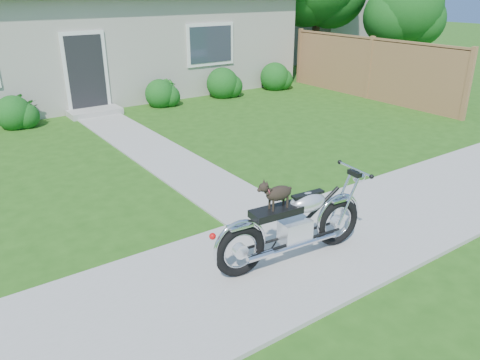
# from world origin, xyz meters

# --- Properties ---
(ground) EXTENTS (80.00, 80.00, 0.00)m
(ground) POSITION_xyz_m (0.00, 0.00, 0.00)
(ground) COLOR #235114
(ground) RESTS_ON ground
(sidewalk) EXTENTS (24.00, 2.20, 0.04)m
(sidewalk) POSITION_xyz_m (0.00, 0.00, 0.02)
(sidewalk) COLOR #9E9B93
(sidewalk) RESTS_ON ground
(walkway) EXTENTS (1.20, 8.00, 0.03)m
(walkway) POSITION_xyz_m (-1.50, 5.00, 0.01)
(walkway) COLOR #9E9B93
(walkway) RESTS_ON ground
(house) EXTENTS (12.60, 7.03, 4.50)m
(house) POSITION_xyz_m (-0.00, 11.99, 2.16)
(house) COLOR #A8A298
(house) RESTS_ON ground
(fence) EXTENTS (0.12, 6.62, 1.90)m
(fence) POSITION_xyz_m (6.30, 5.75, 0.94)
(fence) COLOR #9B7545
(fence) RESTS_ON ground
(tree_near) EXTENTS (2.60, 2.54, 3.89)m
(tree_near) POSITION_xyz_m (9.35, 6.81, 2.49)
(tree_near) COLOR #3D2B1C
(tree_near) RESTS_ON ground
(shrub_row) EXTENTS (9.25, 1.01, 1.01)m
(shrub_row) POSITION_xyz_m (1.52, 8.50, 0.40)
(shrub_row) COLOR #144F16
(shrub_row) RESTS_ON ground
(potted_plant_left) EXTENTS (0.81, 0.74, 0.77)m
(potted_plant_left) POSITION_xyz_m (-3.25, 8.55, 0.38)
(potted_plant_left) COLOR #164D14
(potted_plant_left) RESTS_ON ground
(potted_plant_right) EXTENTS (0.60, 0.60, 0.76)m
(potted_plant_right) POSITION_xyz_m (0.78, 8.55, 0.38)
(potted_plant_right) COLOR #20701E
(potted_plant_right) RESTS_ON ground
(motorcycle_with_dog) EXTENTS (2.22, 0.60, 1.15)m
(motorcycle_with_dog) POSITION_xyz_m (-1.89, -0.15, 0.55)
(motorcycle_with_dog) COLOR black
(motorcycle_with_dog) RESTS_ON sidewalk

